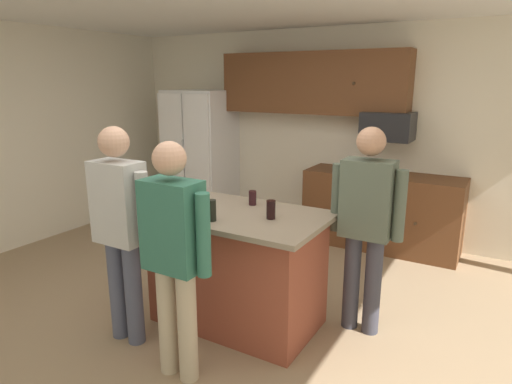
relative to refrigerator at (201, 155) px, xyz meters
name	(u,v)px	position (x,y,z in m)	size (l,w,h in m)	color
floor	(222,329)	(2.00, -2.38, -0.91)	(7.04, 7.04, 0.00)	#937A5B
back_wall	(345,134)	(2.00, 0.42, 0.39)	(6.40, 0.10, 2.60)	beige
cabinet_run_upper	(312,83)	(1.60, 0.22, 1.01)	(2.40, 0.38, 0.75)	brown
cabinet_run_lower	(381,211)	(2.60, 0.10, -0.46)	(1.80, 0.63, 0.90)	brown
refrigerator	(201,155)	(0.00, 0.00, 0.00)	(0.87, 0.76, 1.83)	white
microwave_over_range	(388,126)	(2.60, 0.12, 0.54)	(0.56, 0.40, 0.32)	black
kitchen_island	(237,267)	(2.04, -2.21, -0.43)	(1.42, 0.87, 0.95)	brown
person_guest_left	(366,218)	(2.96, -1.82, 0.03)	(0.57, 0.22, 1.64)	#383842
person_host_foreground	(174,248)	(2.07, -3.00, 0.01)	(0.57, 0.22, 1.61)	tan
person_elder_center	(120,223)	(1.45, -2.86, 0.04)	(0.57, 0.22, 1.65)	#4C5166
glass_short_whisky	(271,210)	(2.35, -2.22, 0.11)	(0.07, 0.07, 0.14)	black
glass_dark_ale	(200,206)	(1.83, -2.41, 0.11)	(0.07, 0.07, 0.14)	#321019
mug_blue_stoneware	(174,205)	(1.58, -2.42, 0.08)	(0.13, 0.08, 0.09)	white
tumbler_amber	(253,198)	(2.04, -1.97, 0.10)	(0.06, 0.06, 0.12)	black
glass_pilsner	(211,210)	(2.00, -2.49, 0.12)	(0.07, 0.07, 0.16)	black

